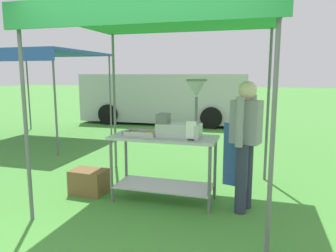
% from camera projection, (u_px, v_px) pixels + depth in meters
% --- Properties ---
extents(ground_plane, '(70.00, 70.00, 0.00)m').
position_uv_depth(ground_plane, '(214.00, 137.00, 8.68)').
color(ground_plane, '#478E38').
extents(stall_canopy, '(2.83, 2.47, 2.43)m').
position_uv_depth(stall_canopy, '(166.00, 22.00, 4.04)').
color(stall_canopy, slate).
rests_on(stall_canopy, ground).
extents(donut_cart, '(1.40, 0.58, 0.89)m').
position_uv_depth(donut_cart, '(164.00, 155.00, 4.22)').
color(donut_cart, '#B7B7BC').
rests_on(donut_cart, ground).
extents(donut_tray, '(0.44, 0.28, 0.07)m').
position_uv_depth(donut_tray, '(141.00, 134.00, 4.19)').
color(donut_tray, '#B7B7BC').
rests_on(donut_tray, donut_cart).
extents(donut_fryer, '(0.63, 0.28, 0.74)m').
position_uv_depth(donut_fryer, '(183.00, 117.00, 4.04)').
color(donut_fryer, '#B7B7BC').
rests_on(donut_fryer, donut_cart).
extents(menu_sign, '(0.13, 0.05, 0.24)m').
position_uv_depth(menu_sign, '(191.00, 132.00, 3.90)').
color(menu_sign, black).
rests_on(menu_sign, donut_cart).
extents(vendor, '(0.47, 0.53, 1.61)m').
position_uv_depth(vendor, '(245.00, 139.00, 3.87)').
color(vendor, '#2D3347').
rests_on(vendor, ground).
extents(supply_crate, '(0.51, 0.37, 0.35)m').
position_uv_depth(supply_crate, '(89.00, 182.00, 4.54)').
color(supply_crate, brown).
rests_on(supply_crate, ground).
extents(van_silver, '(5.69, 2.23, 1.69)m').
position_uv_depth(van_silver, '(165.00, 97.00, 11.22)').
color(van_silver, '#BCBCC1').
rests_on(van_silver, ground).
extents(neighbour_tent, '(2.94, 2.72, 2.23)m').
position_uv_depth(neighbour_tent, '(35.00, 55.00, 7.92)').
color(neighbour_tent, slate).
rests_on(neighbour_tent, ground).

